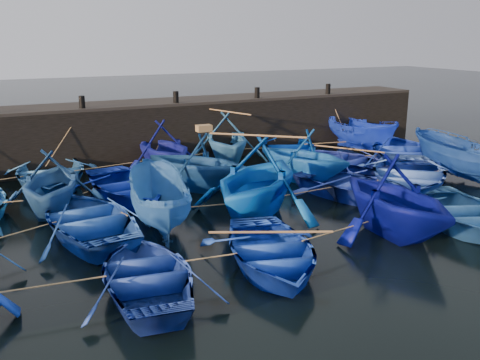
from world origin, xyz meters
name	(u,v)px	position (x,y,z in m)	size (l,w,h in m)	color
ground	(287,229)	(0.00, 0.00, 0.00)	(120.00, 120.00, 0.00)	black
quay_wall	(170,130)	(0.00, 10.50, 1.25)	(26.00, 2.50, 2.50)	black
quay_top	(169,102)	(0.00, 10.50, 2.56)	(26.00, 2.50, 0.12)	black
bollard_1	(82,102)	(-4.00, 9.60, 2.87)	(0.24, 0.24, 0.50)	black
bollard_2	(176,97)	(0.00, 9.60, 2.87)	(0.24, 0.24, 0.50)	black
bollard_3	(257,93)	(4.00, 9.60, 2.87)	(0.24, 0.24, 0.50)	black
bollard_4	(328,89)	(8.00, 9.60, 2.87)	(0.24, 0.24, 0.50)	black
boat_1	(50,174)	(-5.71, 7.58, 0.54)	(3.75, 5.25, 1.09)	#2B64AC
boat_2	(163,147)	(-1.17, 8.00, 1.07)	(3.52, 4.08, 2.15)	navy
boat_3	(226,138)	(1.80, 8.31, 1.13)	(3.71, 4.30, 2.26)	#3073C3
boat_4	(288,147)	(4.81, 8.05, 0.48)	(3.32, 4.63, 0.96)	#002DA3
boat_5	(362,134)	(8.68, 7.64, 0.86)	(1.67, 4.44, 1.72)	#102CD0
boat_7	(52,181)	(-5.96, 4.46, 1.07)	(3.52, 4.08, 2.15)	navy
boat_8	(127,186)	(-3.51, 4.86, 0.51)	(3.49, 4.88, 1.01)	#091E99
boat_9	(197,161)	(-0.90, 4.94, 1.08)	(3.52, 4.09, 2.15)	navy
boat_10	(303,155)	(3.19, 4.21, 1.05)	(3.44, 3.99, 2.10)	blue
boat_11	(348,160)	(5.78, 4.83, 0.45)	(3.13, 4.37, 0.91)	navy
boat_12	(405,152)	(8.52, 4.46, 0.60)	(4.16, 5.81, 1.21)	#132FA6
boat_14	(90,218)	(-5.30, 2.01, 0.51)	(3.49, 4.89, 1.01)	#1B45A7
boat_15	(158,202)	(-3.41, 1.62, 0.85)	(1.65, 4.37, 1.69)	#215692
boat_16	(257,177)	(-0.30, 1.38, 1.28)	(4.18, 4.85, 2.55)	blue
boat_17	(357,185)	(3.67, 1.52, 0.48)	(3.31, 4.63, 0.96)	#1D3397
boat_18	(408,174)	(6.04, 1.61, 0.58)	(4.02, 5.62, 1.17)	blue
boat_19	(466,159)	(8.79, 1.48, 0.91)	(1.78, 4.72, 1.82)	navy
boat_21	(147,273)	(-4.82, -2.02, 0.43)	(2.99, 4.18, 0.87)	navy
boat_22	(271,251)	(-1.77, -2.15, 0.45)	(3.14, 4.38, 0.91)	#1135B0
boat_23	(395,196)	(2.43, -1.73, 1.16)	(3.80, 4.40, 2.32)	#010875
boat_24	(461,211)	(4.73, -2.04, 0.48)	(3.28, 4.59, 0.95)	#275D97
wooden_crate	(204,128)	(-0.60, 4.94, 2.27)	(0.54, 0.35, 0.24)	olive
mooring_ropes	(216,165)	(-0.17, 4.89, 0.88)	(17.44, 11.74, 2.10)	tan
loose_oars	(277,149)	(1.38, 3.09, 1.69)	(9.81, 12.54, 1.71)	#99724C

